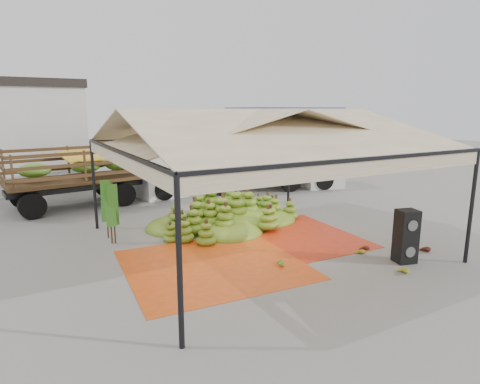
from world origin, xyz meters
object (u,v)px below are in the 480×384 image
banana_heap (227,208)px  vendor (233,196)px  truck_left (106,167)px  truck_right (278,159)px  speaker_stack (406,236)px

banana_heap → vendor: 1.03m
truck_left → truck_right: size_ratio=1.01×
vendor → truck_right: (4.68, 3.93, 0.69)m
vendor → truck_left: bearing=-43.3°
banana_heap → truck_right: size_ratio=0.75×
banana_heap → truck_right: truck_right is taller
banana_heap → speaker_stack: size_ratio=3.93×
speaker_stack → truck_right: bearing=89.8°
speaker_stack → truck_left: size_ratio=0.19×
truck_left → truck_right: (8.30, -0.93, -0.03)m
truck_left → truck_right: 8.35m
speaker_stack → vendor: (-1.84, 6.23, 0.10)m
banana_heap → vendor: bearing=49.2°
banana_heap → truck_right: 7.16m
truck_right → speaker_stack: bearing=-91.7°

